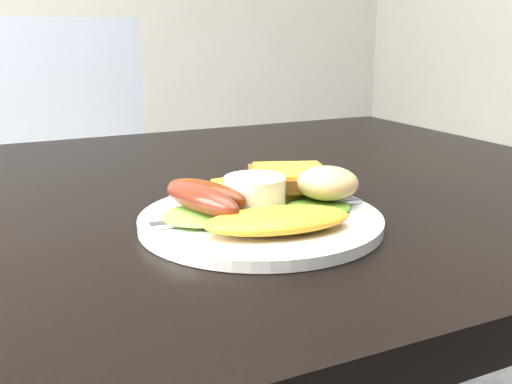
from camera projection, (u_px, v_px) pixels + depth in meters
dining_table at (154, 210)px, 0.70m from camera, size 1.20×0.80×0.04m
dining_chair at (90, 214)px, 1.61m from camera, size 0.48×0.48×0.05m
person at (156, 100)px, 1.13m from camera, size 0.58×0.39×1.60m
plate at (261, 220)px, 0.58m from camera, size 0.23×0.23×0.01m
lettuce_left at (206, 215)px, 0.56m from camera, size 0.09×0.08×0.01m
lettuce_right at (318, 207)px, 0.59m from camera, size 0.08×0.08×0.01m
omelette at (278, 220)px, 0.53m from camera, size 0.14×0.08×0.02m
sausage_a at (201, 199)px, 0.55m from camera, size 0.05×0.11×0.03m
sausage_b at (205, 193)px, 0.57m from camera, size 0.07×0.10×0.02m
ramekin at (255, 194)px, 0.58m from camera, size 0.08×0.08×0.03m
toast_a at (258, 192)px, 0.63m from camera, size 0.09×0.09×0.01m
toast_b at (290, 178)px, 0.63m from camera, size 0.11×0.11×0.01m
potato_salad at (327, 183)px, 0.60m from camera, size 0.08×0.08×0.03m
fork at (235, 217)px, 0.56m from camera, size 0.16×0.03×0.00m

